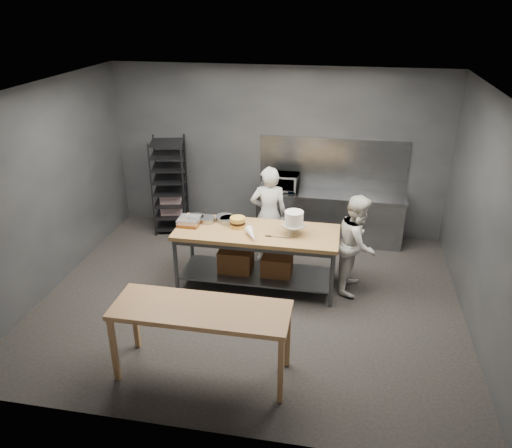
{
  "coord_description": "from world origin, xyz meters",
  "views": [
    {
      "loc": [
        1.21,
        -6.09,
        4.06
      ],
      "look_at": [
        0.01,
        0.34,
        1.05
      ],
      "focal_mm": 35.0,
      "sensor_mm": 36.0,
      "label": 1
    }
  ],
  "objects_px": {
    "chef_right": "(357,244)",
    "microwave": "(283,182)",
    "chef_behind": "(269,215)",
    "layer_cake": "(238,222)",
    "work_table": "(255,251)",
    "speed_rack": "(170,186)",
    "near_counter": "(201,315)",
    "frosted_cake_stand": "(294,220)"
  },
  "relations": [
    {
      "from": "work_table",
      "to": "near_counter",
      "type": "relative_size",
      "value": 1.2
    },
    {
      "from": "work_table",
      "to": "speed_rack",
      "type": "distance_m",
      "value": 2.58
    },
    {
      "from": "frosted_cake_stand",
      "to": "chef_right",
      "type": "bearing_deg",
      "value": 12.87
    },
    {
      "from": "work_table",
      "to": "microwave",
      "type": "xyz_separation_m",
      "value": [
        0.17,
        1.77,
        0.48
      ]
    },
    {
      "from": "chef_behind",
      "to": "layer_cake",
      "type": "xyz_separation_m",
      "value": [
        -0.34,
        -0.76,
        0.18
      ]
    },
    {
      "from": "speed_rack",
      "to": "chef_behind",
      "type": "height_order",
      "value": "speed_rack"
    },
    {
      "from": "chef_right",
      "to": "layer_cake",
      "type": "relative_size",
      "value": 6.64
    },
    {
      "from": "speed_rack",
      "to": "near_counter",
      "type": "bearing_deg",
      "value": -65.75
    },
    {
      "from": "work_table",
      "to": "speed_rack",
      "type": "relative_size",
      "value": 1.37
    },
    {
      "from": "work_table",
      "to": "chef_behind",
      "type": "relative_size",
      "value": 1.47
    },
    {
      "from": "frosted_cake_stand",
      "to": "work_table",
      "type": "bearing_deg",
      "value": 176.4
    },
    {
      "from": "chef_right",
      "to": "microwave",
      "type": "relative_size",
      "value": 2.76
    },
    {
      "from": "frosted_cake_stand",
      "to": "layer_cake",
      "type": "bearing_deg",
      "value": 174.09
    },
    {
      "from": "chef_behind",
      "to": "microwave",
      "type": "xyz_separation_m",
      "value": [
        0.1,
        0.96,
        0.23
      ]
    },
    {
      "from": "near_counter",
      "to": "microwave",
      "type": "bearing_deg",
      "value": 83.99
    },
    {
      "from": "speed_rack",
      "to": "frosted_cake_stand",
      "type": "bearing_deg",
      "value": -34.81
    },
    {
      "from": "near_counter",
      "to": "layer_cake",
      "type": "xyz_separation_m",
      "value": [
        -0.04,
        2.1,
        0.19
      ]
    },
    {
      "from": "work_table",
      "to": "layer_cake",
      "type": "distance_m",
      "value": 0.51
    },
    {
      "from": "chef_behind",
      "to": "chef_right",
      "type": "distance_m",
      "value": 1.56
    },
    {
      "from": "chef_right",
      "to": "microwave",
      "type": "height_order",
      "value": "chef_right"
    },
    {
      "from": "speed_rack",
      "to": "layer_cake",
      "type": "distance_m",
      "value": 2.33
    },
    {
      "from": "chef_behind",
      "to": "layer_cake",
      "type": "bearing_deg",
      "value": 54.37
    },
    {
      "from": "speed_rack",
      "to": "microwave",
      "type": "relative_size",
      "value": 3.23
    },
    {
      "from": "layer_cake",
      "to": "near_counter",
      "type": "bearing_deg",
      "value": -88.87
    },
    {
      "from": "layer_cake",
      "to": "chef_behind",
      "type": "bearing_deg",
      "value": 65.71
    },
    {
      "from": "speed_rack",
      "to": "frosted_cake_stand",
      "type": "distance_m",
      "value": 3.04
    },
    {
      "from": "microwave",
      "to": "frosted_cake_stand",
      "type": "relative_size",
      "value": 1.52
    },
    {
      "from": "chef_behind",
      "to": "chef_right",
      "type": "relative_size",
      "value": 1.09
    },
    {
      "from": "near_counter",
      "to": "layer_cake",
      "type": "distance_m",
      "value": 2.11
    },
    {
      "from": "chef_right",
      "to": "layer_cake",
      "type": "bearing_deg",
      "value": 102.85
    },
    {
      "from": "near_counter",
      "to": "speed_rack",
      "type": "bearing_deg",
      "value": 114.25
    },
    {
      "from": "speed_rack",
      "to": "frosted_cake_stand",
      "type": "height_order",
      "value": "speed_rack"
    },
    {
      "from": "near_counter",
      "to": "chef_behind",
      "type": "relative_size",
      "value": 1.22
    },
    {
      "from": "microwave",
      "to": "frosted_cake_stand",
      "type": "height_order",
      "value": "frosted_cake_stand"
    },
    {
      "from": "chef_behind",
      "to": "layer_cake",
      "type": "height_order",
      "value": "chef_behind"
    },
    {
      "from": "speed_rack",
      "to": "frosted_cake_stand",
      "type": "relative_size",
      "value": 4.92
    },
    {
      "from": "work_table",
      "to": "microwave",
      "type": "distance_m",
      "value": 1.84
    },
    {
      "from": "speed_rack",
      "to": "layer_cake",
      "type": "xyz_separation_m",
      "value": [
        1.64,
        -1.64,
        0.14
      ]
    },
    {
      "from": "work_table",
      "to": "near_counter",
      "type": "distance_m",
      "value": 2.08
    },
    {
      "from": "chef_behind",
      "to": "chef_right",
      "type": "xyz_separation_m",
      "value": [
        1.42,
        -0.64,
        -0.07
      ]
    },
    {
      "from": "chef_right",
      "to": "frosted_cake_stand",
      "type": "height_order",
      "value": "chef_right"
    },
    {
      "from": "microwave",
      "to": "speed_rack",
      "type": "bearing_deg",
      "value": -177.81
    }
  ]
}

